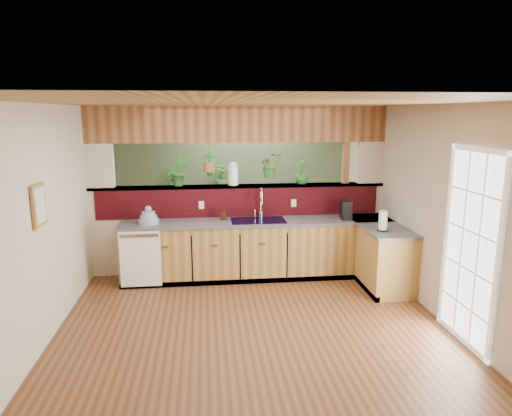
{
  "coord_description": "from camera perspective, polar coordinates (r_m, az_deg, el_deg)",
  "views": [
    {
      "loc": [
        -0.53,
        -5.7,
        2.5
      ],
      "look_at": [
        0.19,
        0.7,
        1.15
      ],
      "focal_mm": 32.0,
      "sensor_mm": 36.0,
      "label": 1
    }
  ],
  "objects": [
    {
      "name": "ledge_plant_left",
      "position": [
        7.12,
        -9.52,
        4.65
      ],
      "size": [
        0.26,
        0.21,
        0.48
      ],
      "primitive_type": "imported",
      "rotation": [
        0.0,
        0.0,
        0.0
      ],
      "color": "#266524",
      "rests_on": "pass_through_ledge"
    },
    {
      "name": "glass_jar",
      "position": [
        7.13,
        -2.88,
        4.34
      ],
      "size": [
        0.16,
        0.16,
        0.36
      ],
      "color": "silver",
      "rests_on": "pass_through_ledge"
    },
    {
      "name": "pass_through_partition",
      "position": [
        7.19,
        -1.83,
        1.34
      ],
      "size": [
        4.6,
        0.21,
        2.6
      ],
      "color": "beige",
      "rests_on": "ground"
    },
    {
      "name": "navy_sink",
      "position": [
        6.93,
        0.26,
        -2.19
      ],
      "size": [
        0.82,
        0.5,
        0.18
      ],
      "color": "black",
      "rests_on": "countertop"
    },
    {
      "name": "wall_right",
      "position": [
        6.48,
        19.64,
        0.46
      ],
      "size": [
        0.02,
        7.0,
        2.6
      ],
      "primitive_type": "cube",
      "color": "beige",
      "rests_on": "ground"
    },
    {
      "name": "paper_towel",
      "position": [
        6.51,
        15.58,
        -1.6
      ],
      "size": [
        0.14,
        0.14,
        0.3
      ],
      "color": "black",
      "rests_on": "countertop"
    },
    {
      "name": "shelf_plant_b",
      "position": [
        9.04,
        -4.32,
        3.96
      ],
      "size": [
        0.37,
        0.37,
        0.5
      ],
      "primitive_type": "imported",
      "rotation": [
        0.0,
        0.0,
        0.41
      ],
      "color": "#266524",
      "rests_on": "shelving_console"
    },
    {
      "name": "french_door",
      "position": [
        5.42,
        25.15,
        -4.85
      ],
      "size": [
        0.06,
        1.02,
        2.16
      ],
      "primitive_type": "cube",
      "color": "white",
      "rests_on": "ground"
    },
    {
      "name": "countertop",
      "position": [
        7.02,
        5.14,
        -5.21
      ],
      "size": [
        4.14,
        1.52,
        0.9
      ],
      "color": "olive",
      "rests_on": "ground"
    },
    {
      "name": "soap_dispenser",
      "position": [
        6.95,
        -4.05,
        -0.72
      ],
      "size": [
        0.1,
        0.1,
        0.19
      ],
      "primitive_type": "imported",
      "rotation": [
        0.0,
        0.0,
        -0.15
      ],
      "color": "#392114",
      "rests_on": "countertop"
    },
    {
      "name": "wall_back",
      "position": [
        9.29,
        -3.09,
        4.4
      ],
      "size": [
        4.6,
        0.02,
        2.6
      ],
      "primitive_type": "cube",
      "color": "beige",
      "rests_on": "ground"
    },
    {
      "name": "faucet",
      "position": [
        7.01,
        0.6,
        0.79
      ],
      "size": [
        0.21,
        0.21,
        0.48
      ],
      "color": "#B7B7B2",
      "rests_on": "countertop"
    },
    {
      "name": "shelf_plant_a",
      "position": [
        9.07,
        -10.57,
        3.58
      ],
      "size": [
        0.24,
        0.17,
        0.43
      ],
      "primitive_type": "imported",
      "rotation": [
        0.0,
        0.0,
        0.09
      ],
      "color": "#266524",
      "rests_on": "shelving_console"
    },
    {
      "name": "shelving_console",
      "position": [
        9.17,
        -7.66,
        -0.86
      ],
      "size": [
        1.59,
        0.68,
        1.03
      ],
      "primitive_type": "cube",
      "rotation": [
        0.0,
        0.0,
        -0.18
      ],
      "color": "black",
      "rests_on": "ground"
    },
    {
      "name": "sage_backwall",
      "position": [
        9.27,
        -3.08,
        4.39
      ],
      "size": [
        4.55,
        0.02,
        2.55
      ],
      "primitive_type": "cube",
      "color": "#56704C",
      "rests_on": "ground"
    },
    {
      "name": "coffee_maker",
      "position": [
        7.11,
        11.19,
        -0.33
      ],
      "size": [
        0.15,
        0.25,
        0.28
      ],
      "rotation": [
        0.0,
        0.0,
        -0.11
      ],
      "color": "black",
      "rests_on": "countertop"
    },
    {
      "name": "wall_front",
      "position": [
        2.56,
        6.63,
        -16.18
      ],
      "size": [
        4.6,
        0.02,
        2.6
      ],
      "primitive_type": "cube",
      "color": "beige",
      "rests_on": "ground"
    },
    {
      "name": "dishwasher",
      "position": [
        6.75,
        -14.25,
        -6.16
      ],
      "size": [
        0.58,
        0.03,
        0.82
      ],
      "color": "white",
      "rests_on": "ground"
    },
    {
      "name": "header_beam",
      "position": [
        7.07,
        -2.13,
        10.41
      ],
      "size": [
        4.6,
        0.15,
        0.55
      ],
      "primitive_type": "cube",
      "color": "brown",
      "rests_on": "ground"
    },
    {
      "name": "ground",
      "position": [
        6.25,
        -1.01,
        -11.75
      ],
      "size": [
        4.6,
        7.0,
        0.01
      ],
      "primitive_type": "cube",
      "color": "brown",
      "rests_on": "ground"
    },
    {
      "name": "wall_left",
      "position": [
        6.09,
        -23.15,
        -0.5
      ],
      "size": [
        0.02,
        7.0,
        2.6
      ],
      "primitive_type": "cube",
      "color": "beige",
      "rests_on": "ground"
    },
    {
      "name": "dish_stack",
      "position": [
        6.88,
        -13.28,
        -1.23
      ],
      "size": [
        0.3,
        0.3,
        0.27
      ],
      "color": "#8D9AB6",
      "rests_on": "countertop"
    },
    {
      "name": "hanging_plant_b",
      "position": [
        7.15,
        1.79,
        6.67
      ],
      "size": [
        0.41,
        0.37,
        0.49
      ],
      "color": "brown",
      "rests_on": "header_beam"
    },
    {
      "name": "ceiling",
      "position": [
        5.73,
        -1.11,
        12.83
      ],
      "size": [
        4.6,
        7.0,
        0.01
      ],
      "primitive_type": "cube",
      "color": "brown",
      "rests_on": "ground"
    },
    {
      "name": "hanging_plant_a",
      "position": [
        7.08,
        -5.93,
        6.38
      ],
      "size": [
        0.21,
        0.17,
        0.49
      ],
      "color": "brown",
      "rests_on": "header_beam"
    },
    {
      "name": "framed_print",
      "position": [
        5.29,
        -25.5,
        0.31
      ],
      "size": [
        0.04,
        0.35,
        0.45
      ],
      "color": "olive",
      "rests_on": "wall_left"
    },
    {
      "name": "floor_plant",
      "position": [
        8.51,
        0.58,
        -2.84
      ],
      "size": [
        0.78,
        0.73,
        0.69
      ],
      "primitive_type": "imported",
      "rotation": [
        0.0,
        0.0,
        -0.4
      ],
      "color": "#266524",
      "rests_on": "ground"
    },
    {
      "name": "pass_through_ledge",
      "position": [
        7.16,
        -2.07,
        2.75
      ],
      "size": [
        4.6,
        0.21,
        0.04
      ],
      "primitive_type": "cube",
      "color": "brown",
      "rests_on": "ground"
    },
    {
      "name": "ledge_plant_right",
      "position": [
        7.27,
        5.74,
        4.49
      ],
      "size": [
        0.24,
        0.24,
        0.37
      ],
      "primitive_type": "imported",
      "rotation": [
        0.0,
        0.0,
        -0.18
      ],
      "color": "#266524",
      "rests_on": "pass_through_ledge"
    }
  ]
}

